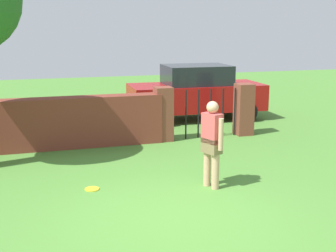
{
  "coord_description": "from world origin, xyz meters",
  "views": [
    {
      "loc": [
        -2.0,
        -6.4,
        2.96
      ],
      "look_at": [
        0.55,
        2.04,
        1.0
      ],
      "focal_mm": 48.92,
      "sensor_mm": 36.0,
      "label": 1
    }
  ],
  "objects": [
    {
      "name": "frisbee_yellow",
      "position": [
        -1.04,
        1.61,
        0.01
      ],
      "size": [
        0.27,
        0.27,
        0.02
      ],
      "primitive_type": "cylinder",
      "color": "yellow",
      "rests_on": "ground"
    },
    {
      "name": "car",
      "position": [
        3.01,
        7.07,
        0.86
      ],
      "size": [
        4.25,
        2.03,
        1.72
      ],
      "rotation": [
        0.0,
        0.0,
        -0.03
      ],
      "color": "#A51111",
      "rests_on": "ground"
    },
    {
      "name": "person",
      "position": [
        1.1,
        1.09,
        0.9
      ],
      "size": [
        0.34,
        0.51,
        1.62
      ],
      "rotation": [
        0.0,
        0.0,
        1.95
      ],
      "color": "tan",
      "rests_on": "ground"
    },
    {
      "name": "brick_wall",
      "position": [
        -1.5,
        4.72,
        0.62
      ],
      "size": [
        5.27,
        0.5,
        1.24
      ],
      "primitive_type": "cube",
      "color": "brown",
      "rests_on": "ground"
    },
    {
      "name": "fence_gate",
      "position": [
        2.38,
        4.72,
        0.7
      ],
      "size": [
        2.73,
        0.44,
        1.4
      ],
      "color": "brown",
      "rests_on": "ground"
    },
    {
      "name": "ground_plane",
      "position": [
        0.0,
        0.0,
        0.0
      ],
      "size": [
        40.0,
        40.0,
        0.0
      ],
      "primitive_type": "plane",
      "color": "#4C8433"
    }
  ]
}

